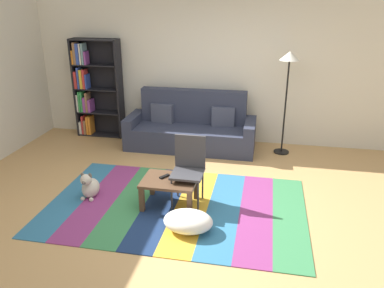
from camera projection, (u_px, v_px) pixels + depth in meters
name	position (u px, v px, depth m)	size (l,w,h in m)	color
ground_plane	(188.00, 204.00, 5.08)	(14.00, 14.00, 0.00)	tan
back_wall	(216.00, 68.00, 6.92)	(6.80, 0.10, 2.70)	silver
rug	(176.00, 206.00, 5.02)	(3.30, 2.12, 0.01)	teal
couch	(191.00, 129.00, 6.87)	(2.26, 0.80, 1.00)	#2D3347
bookshelf	(93.00, 89.00, 7.27)	(0.90, 0.28, 1.84)	black
coffee_table	(170.00, 184.00, 4.95)	(0.69, 0.53, 0.36)	#513826
pouf	(188.00, 221.00, 4.46)	(0.58, 0.43, 0.24)	white
dog	(90.00, 187.00, 5.19)	(0.22, 0.35, 0.40)	beige
standing_lamp	(289.00, 69.00, 6.21)	(0.32, 0.32, 1.73)	black
tv_remote	(164.00, 176.00, 4.98)	(0.04, 0.15, 0.02)	black
folding_chair	(189.00, 164.00, 4.96)	(0.40, 0.40, 0.90)	#38383D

